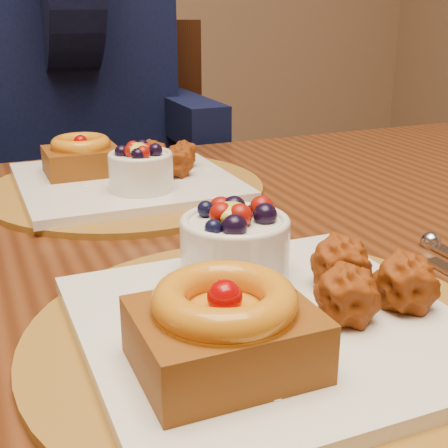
{
  "coord_description": "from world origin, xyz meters",
  "views": [
    {
      "loc": [
        -0.11,
        -0.46,
        1.0
      ],
      "look_at": [
        0.07,
        -0.04,
        0.84
      ],
      "focal_mm": 50.0,
      "sensor_mm": 36.0,
      "label": 1
    }
  ],
  "objects": [
    {
      "name": "dining_table",
      "position": [
        0.08,
        0.13,
        0.68
      ],
      "size": [
        1.6,
        0.9,
        0.76
      ],
      "color": "#3C1A0B",
      "rests_on": "ground"
    },
    {
      "name": "place_setting_far",
      "position": [
        0.08,
        0.35,
        0.78
      ],
      "size": [
        0.38,
        0.38,
        0.08
      ],
      "color": "brown",
      "rests_on": "dining_table"
    },
    {
      "name": "diner",
      "position": [
        0.09,
        0.87,
        0.9
      ],
      "size": [
        0.52,
        0.5,
        0.85
      ],
      "rotation": [
        0.0,
        0.0,
        0.01
      ],
      "color": "black",
      "rests_on": "ground"
    },
    {
      "name": "place_setting_near",
      "position": [
        0.08,
        -0.08,
        0.78
      ],
      "size": [
        0.38,
        0.38,
        0.09
      ],
      "color": "brown",
      "rests_on": "dining_table"
    },
    {
      "name": "chair_far",
      "position": [
        0.14,
        0.83,
        0.53
      ],
      "size": [
        0.58,
        0.58,
        0.96
      ],
      "rotation": [
        0.0,
        0.0,
        -0.28
      ],
      "color": "black",
      "rests_on": "ground"
    }
  ]
}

